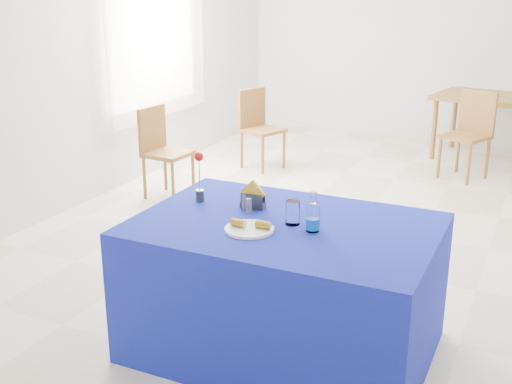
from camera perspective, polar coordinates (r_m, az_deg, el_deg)
floor at (r=5.53m, az=8.53°, el=-3.14°), size 7.00×7.00×0.00m
room_shell at (r=5.17m, az=9.45°, el=15.24°), size 7.00×7.00×7.00m
window_pane at (r=6.97m, az=-9.18°, el=14.30°), size 0.04×1.50×1.60m
curtain at (r=6.93m, az=-8.68°, el=14.31°), size 0.04×1.75×1.85m
plate at (r=3.33m, az=-0.60°, el=-3.33°), size 0.26×0.26×0.01m
drinking_glass at (r=3.40m, az=3.28°, el=-1.85°), size 0.08×0.08×0.13m
salt_shaker at (r=3.65m, az=-1.05°, el=-0.81°), size 0.03×0.03×0.08m
pepper_shaker at (r=3.57m, az=-0.67°, el=-1.25°), size 0.03×0.03×0.08m
blue_table at (r=3.59m, az=2.50°, el=-8.44°), size 1.60×1.10×0.76m
water_bottle at (r=3.32m, az=5.08°, el=-2.31°), size 0.07×0.07×0.21m
napkin_holder at (r=3.65m, az=-0.28°, el=-0.70°), size 0.16×0.07×0.17m
rose_vase at (r=3.75m, az=-5.04°, el=1.32°), size 0.05×0.05×0.30m
oak_table at (r=7.90m, az=20.74°, el=7.42°), size 1.49×1.10×0.76m
chair_bg_left at (r=7.12m, az=18.54°, el=5.38°), size 0.54×0.54×0.92m
chair_win_a at (r=6.22m, az=-8.45°, el=4.11°), size 0.41×0.41×0.87m
chair_win_b at (r=7.16m, az=0.17°, el=6.16°), size 0.50×0.50×0.87m
banana_pieces at (r=3.33m, az=-0.46°, el=-2.86°), size 0.21×0.08×0.04m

